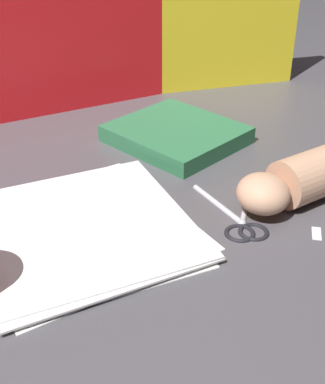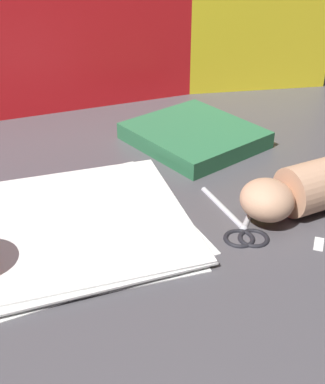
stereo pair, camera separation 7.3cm
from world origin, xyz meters
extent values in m
plane|color=#4C494F|center=(0.00, 0.00, 0.00)|extent=(6.00, 6.00, 0.00)
cube|color=red|center=(0.00, 0.47, 0.18)|extent=(0.89, 0.02, 0.35)
cube|color=yellow|center=(0.30, 0.47, 0.18)|extent=(0.65, 0.15, 0.35)
cube|color=white|center=(-0.07, 0.02, 0.00)|extent=(0.31, 0.31, 0.00)
cube|color=white|center=(-0.06, 0.03, 0.00)|extent=(0.32, 0.32, 0.00)
cube|color=white|center=(-0.06, 0.02, 0.01)|extent=(0.30, 0.30, 0.00)
cube|color=white|center=(-0.06, 0.03, 0.01)|extent=(0.31, 0.31, 0.00)
cube|color=#2D7247|center=(0.20, 0.22, 0.02)|extent=(0.26, 0.27, 0.03)
sphere|color=silver|center=(0.15, -0.06, 0.00)|extent=(0.01, 0.01, 0.01)
cylinder|color=silver|center=(0.15, 0.00, 0.00)|extent=(0.01, 0.12, 0.01)
torus|color=black|center=(0.15, -0.09, 0.00)|extent=(0.05, 0.05, 0.01)
cylinder|color=silver|center=(0.19, -0.02, 0.00)|extent=(0.09, 0.09, 0.01)
torus|color=black|center=(0.14, -0.08, 0.00)|extent=(0.06, 0.06, 0.01)
ellipsoid|color=tan|center=(0.19, -0.06, 0.04)|extent=(0.08, 0.09, 0.06)
cube|color=white|center=(0.23, -0.13, 0.00)|extent=(0.03, 0.03, 0.00)
camera|label=1|loc=(-0.25, -0.58, 0.44)|focal=50.00mm
camera|label=2|loc=(-0.18, -0.61, 0.44)|focal=50.00mm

